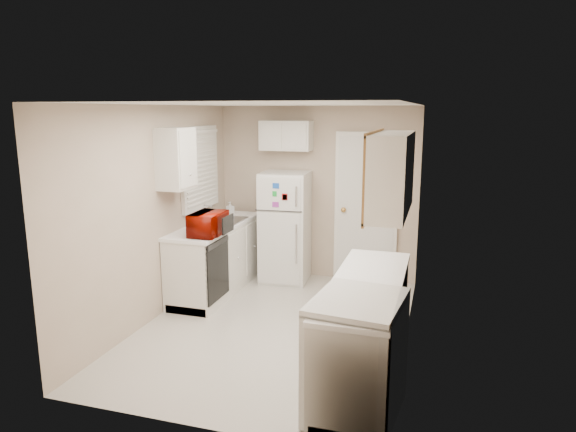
# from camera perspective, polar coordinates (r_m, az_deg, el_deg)

# --- Properties ---
(floor) EXTENTS (3.80, 3.80, 0.00)m
(floor) POSITION_cam_1_polar(r_m,az_deg,el_deg) (5.78, -1.46, -12.22)
(floor) COLOR beige
(floor) RESTS_ON ground
(ceiling) EXTENTS (3.80, 3.80, 0.00)m
(ceiling) POSITION_cam_1_polar(r_m,az_deg,el_deg) (5.28, -1.60, 12.31)
(ceiling) COLOR white
(ceiling) RESTS_ON floor
(wall_left) EXTENTS (3.80, 3.80, 0.00)m
(wall_left) POSITION_cam_1_polar(r_m,az_deg,el_deg) (5.99, -14.36, 0.32)
(wall_left) COLOR #B7A38F
(wall_left) RESTS_ON floor
(wall_right) EXTENTS (3.80, 3.80, 0.00)m
(wall_right) POSITION_cam_1_polar(r_m,az_deg,el_deg) (5.15, 13.43, -1.45)
(wall_right) COLOR #B7A38F
(wall_right) RESTS_ON floor
(wall_back) EXTENTS (2.80, 2.80, 0.00)m
(wall_back) POSITION_cam_1_polar(r_m,az_deg,el_deg) (7.20, 3.22, 2.55)
(wall_back) COLOR #B7A38F
(wall_back) RESTS_ON floor
(wall_front) EXTENTS (2.80, 2.80, 0.00)m
(wall_front) POSITION_cam_1_polar(r_m,az_deg,el_deg) (3.71, -10.83, -6.45)
(wall_front) COLOR #B7A38F
(wall_front) RESTS_ON floor
(left_counter) EXTENTS (0.60, 1.80, 0.90)m
(left_counter) POSITION_cam_1_polar(r_m,az_deg,el_deg) (6.80, -7.96, -4.59)
(left_counter) COLOR silver
(left_counter) RESTS_ON floor
(dishwasher) EXTENTS (0.03, 0.58, 0.72)m
(dishwasher) POSITION_cam_1_polar(r_m,az_deg,el_deg) (6.15, -7.83, -5.95)
(dishwasher) COLOR black
(dishwasher) RESTS_ON floor
(sink) EXTENTS (0.54, 0.74, 0.16)m
(sink) POSITION_cam_1_polar(r_m,az_deg,el_deg) (6.83, -7.53, -0.95)
(sink) COLOR gray
(sink) RESTS_ON left_counter
(microwave) EXTENTS (0.49, 0.28, 0.33)m
(microwave) POSITION_cam_1_polar(r_m,az_deg,el_deg) (6.06, -8.86, -0.75)
(microwave) COLOR #780900
(microwave) RESTS_ON left_counter
(soap_bottle) EXTENTS (0.10, 0.10, 0.19)m
(soap_bottle) POSITION_cam_1_polar(r_m,az_deg,el_deg) (7.23, -6.45, 0.92)
(soap_bottle) COLOR white
(soap_bottle) RESTS_ON left_counter
(window_blinds) EXTENTS (0.10, 0.98, 1.08)m
(window_blinds) POSITION_cam_1_polar(r_m,az_deg,el_deg) (6.82, -9.70, 5.28)
(window_blinds) COLOR silver
(window_blinds) RESTS_ON wall_left
(upper_cabinet_left) EXTENTS (0.30, 0.45, 0.70)m
(upper_cabinet_left) POSITION_cam_1_polar(r_m,az_deg,el_deg) (6.02, -12.34, 6.25)
(upper_cabinet_left) COLOR silver
(upper_cabinet_left) RESTS_ON wall_left
(refrigerator) EXTENTS (0.66, 0.65, 1.52)m
(refrigerator) POSITION_cam_1_polar(r_m,az_deg,el_deg) (7.06, -0.30, -1.25)
(refrigerator) COLOR silver
(refrigerator) RESTS_ON floor
(cabinet_over_fridge) EXTENTS (0.70, 0.30, 0.40)m
(cabinet_over_fridge) POSITION_cam_1_polar(r_m,az_deg,el_deg) (7.08, -0.18, 8.93)
(cabinet_over_fridge) COLOR silver
(cabinet_over_fridge) RESTS_ON wall_back
(interior_door) EXTENTS (0.86, 0.06, 2.08)m
(interior_door) POSITION_cam_1_polar(r_m,az_deg,el_deg) (7.07, 8.65, 0.78)
(interior_door) COLOR silver
(interior_door) RESTS_ON floor
(right_counter) EXTENTS (0.60, 2.00, 0.90)m
(right_counter) POSITION_cam_1_polar(r_m,az_deg,el_deg) (4.65, 8.58, -12.44)
(right_counter) COLOR silver
(right_counter) RESTS_ON floor
(stove) EXTENTS (0.73, 0.86, 0.96)m
(stove) POSITION_cam_1_polar(r_m,az_deg,el_deg) (4.13, 7.62, -15.18)
(stove) COLOR silver
(stove) RESTS_ON floor
(upper_cabinet_right) EXTENTS (0.30, 1.20, 0.70)m
(upper_cabinet_right) POSITION_cam_1_polar(r_m,az_deg,el_deg) (4.57, 11.51, 4.64)
(upper_cabinet_right) COLOR silver
(upper_cabinet_right) RESTS_ON wall_right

